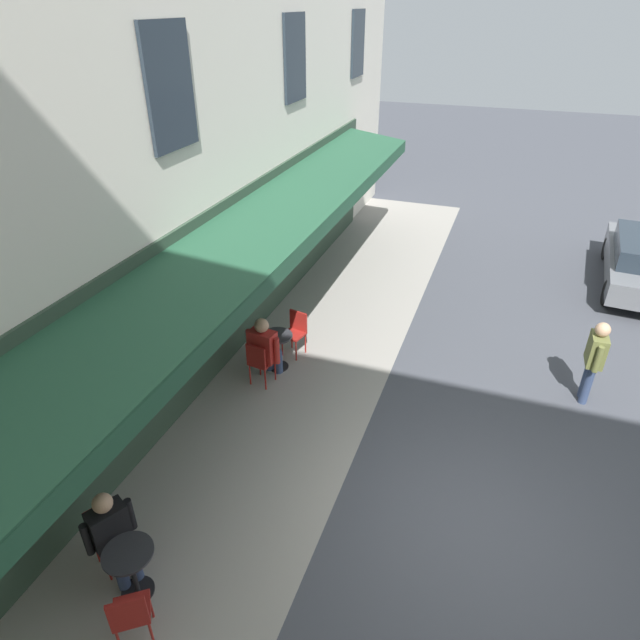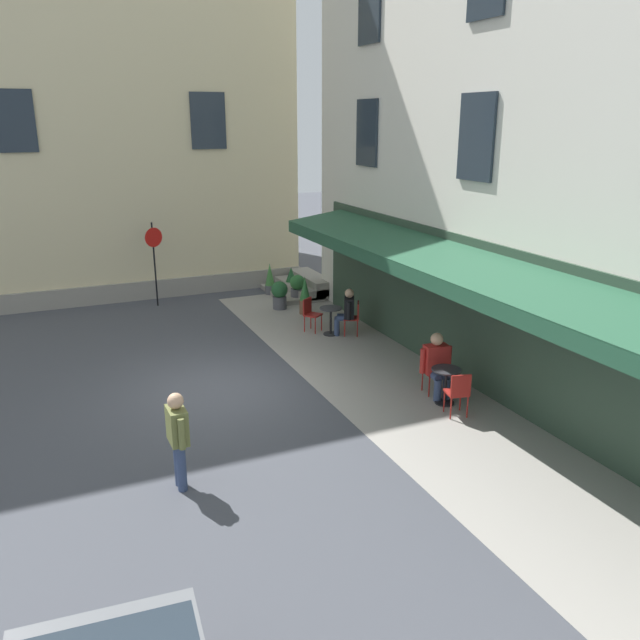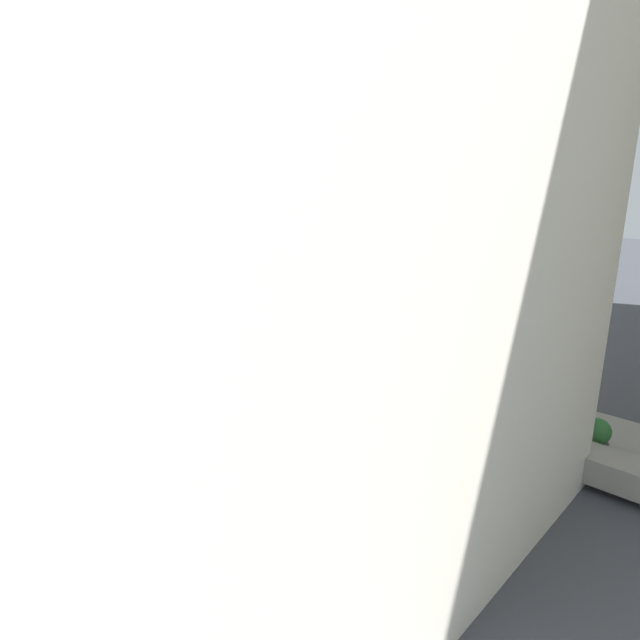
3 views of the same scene
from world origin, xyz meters
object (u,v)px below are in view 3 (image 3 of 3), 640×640
object	(u,v)px
parked_car_grey	(306,272)
potted_plant_entrance_right	(576,413)
potted_plant_mid_terrace	(527,405)
seated_patron_in_red	(294,335)
cafe_table_near_entrance	(286,339)
seated_companion_in_black	(425,374)
cafe_chair_red_under_awning	(299,342)
potted_plant_under_sign	(596,439)
walking_pedestrian_in_olive	(378,289)
cafe_chair_red_facing_street	(469,379)
cafe_chair_red_back_row	(275,332)
cafe_chair_red_corner_left	(416,381)
cafe_table_mid_terrace	(441,380)

from	to	relation	value
parked_car_grey	potted_plant_entrance_right	bearing A→B (deg)	-24.75
potted_plant_mid_terrace	seated_patron_in_red	bearing A→B (deg)	-178.00
cafe_table_near_entrance	seated_companion_in_black	xyz separation A→B (m)	(4.74, -0.08, 0.20)
cafe_table_near_entrance	cafe_chair_red_under_awning	distance (m)	0.63
potted_plant_under_sign	walking_pedestrian_in_olive	bearing A→B (deg)	148.53
cafe_chair_red_facing_street	potted_plant_entrance_right	distance (m)	2.36
cafe_chair_red_back_row	cafe_chair_red_facing_street	bearing A→B (deg)	5.00
potted_plant_under_sign	parked_car_grey	xyz separation A→B (m)	(-14.76, 7.36, 0.28)
cafe_chair_red_under_awning	parked_car_grey	bearing A→B (deg)	133.68
seated_patron_in_red	potted_plant_entrance_right	distance (m)	7.43
cafe_chair_red_back_row	cafe_chair_red_corner_left	world-z (taller)	same
cafe_chair_red_facing_street	potted_plant_under_sign	size ratio (longest dim) A/B	1.08
parked_car_grey	cafe_chair_red_corner_left	bearing A→B (deg)	-34.25
potted_plant_under_sign	cafe_table_mid_terrace	bearing A→B (deg)	172.65
cafe_chair_red_under_awning	cafe_chair_red_corner_left	xyz separation A→B (m)	(4.02, -0.19, 0.00)
cafe_chair_red_back_row	cafe_chair_red_under_awning	bearing A→B (deg)	-10.04
potted_plant_under_sign	cafe_table_near_entrance	bearing A→B (deg)	178.90
seated_companion_in_black	potted_plant_under_sign	distance (m)	3.70
cafe_chair_red_corner_left	potted_plant_entrance_right	size ratio (longest dim) A/B	1.06
seated_companion_in_black	potted_plant_under_sign	xyz separation A→B (m)	(3.69, -0.08, -0.25)
potted_plant_mid_terrace	cafe_chair_red_under_awning	bearing A→B (deg)	-177.66
cafe_chair_red_corner_left	parked_car_grey	distance (m)	13.27
cafe_chair_red_facing_street	seated_patron_in_red	xyz separation A→B (m)	(-5.03, -0.72, 0.17)
cafe_table_near_entrance	parked_car_grey	distance (m)	9.59
seated_patron_in_red	potted_plant_under_sign	bearing A→B (deg)	-0.76
cafe_table_near_entrance	potted_plant_mid_terrace	xyz separation A→B (m)	(7.00, 0.17, 0.07)
seated_patron_in_red	parked_car_grey	world-z (taller)	seated_patron_in_red
seated_patron_in_red	cafe_table_mid_terrace	bearing A→B (deg)	4.37
seated_patron_in_red	potted_plant_under_sign	xyz separation A→B (m)	(8.02, -0.11, -0.28)
potted_plant_entrance_right	cafe_table_near_entrance	bearing A→B (deg)	-174.98
cafe_chair_red_back_row	potted_plant_entrance_right	xyz separation A→B (m)	(8.42, 0.55, -0.09)
cafe_table_mid_terrace	potted_plant_entrance_right	size ratio (longest dim) A/B	0.87
cafe_table_near_entrance	cafe_chair_red_corner_left	world-z (taller)	cafe_chair_red_corner_left
walking_pedestrian_in_olive	parked_car_grey	size ratio (longest dim) A/B	0.36
cafe_chair_red_under_awning	seated_companion_in_black	xyz separation A→B (m)	(4.11, 0.00, 0.14)
cafe_table_near_entrance	cafe_chair_red_back_row	distance (m)	0.63
cafe_chair_red_corner_left	walking_pedestrian_in_olive	size ratio (longest dim) A/B	0.57
walking_pedestrian_in_olive	potted_plant_under_sign	distance (m)	11.03
cafe_chair_red_back_row	potted_plant_mid_terrace	xyz separation A→B (m)	(7.62, 0.04, 0.01)
parked_car_grey	potted_plant_mid_terrace	bearing A→B (deg)	-27.78
cafe_chair_red_corner_left	seated_companion_in_black	xyz separation A→B (m)	(0.10, 0.19, 0.14)
cafe_table_mid_terrace	seated_companion_in_black	world-z (taller)	seated_companion_in_black
cafe_chair_red_facing_street	seated_companion_in_black	xyz separation A→B (m)	(-0.70, -0.75, 0.14)
parked_car_grey	cafe_chair_red_back_row	bearing A→B (deg)	-51.04
cafe_table_mid_terrace	seated_companion_in_black	distance (m)	0.46
seated_patron_in_red	walking_pedestrian_in_olive	size ratio (longest dim) A/B	0.84
seated_patron_in_red	cafe_chair_red_corner_left	bearing A→B (deg)	-2.91
potted_plant_under_sign	potted_plant_entrance_right	distance (m)	1.06
cafe_chair_red_back_row	potted_plant_mid_terrace	world-z (taller)	potted_plant_mid_terrace
cafe_chair_red_facing_street	potted_plant_under_sign	world-z (taller)	cafe_chair_red_facing_street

